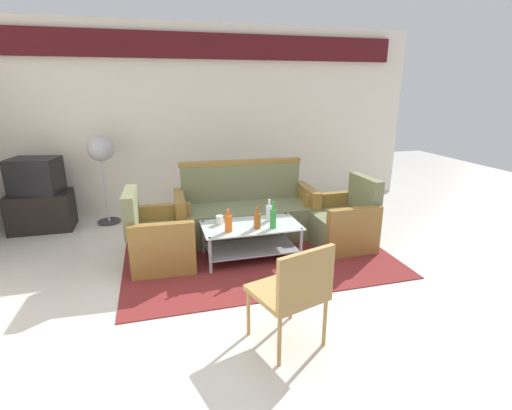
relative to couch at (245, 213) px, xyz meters
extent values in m
plane|color=beige|center=(-0.10, -1.58, -0.32)|extent=(14.00, 14.00, 0.00)
cube|color=silver|center=(-0.10, 1.48, 1.08)|extent=(6.52, 0.12, 2.80)
cube|color=#4C1419|center=(-0.10, 1.39, 2.15)|extent=(5.76, 0.08, 0.36)
cube|color=maroon|center=(-0.01, -0.63, -0.31)|extent=(3.02, 2.05, 0.01)
cube|color=#6B704C|center=(0.00, -0.05, -0.10)|extent=(1.62, 0.75, 0.42)
cube|color=#6B704C|center=(0.01, 0.27, 0.35)|extent=(1.60, 0.19, 0.48)
cube|color=olive|center=(0.84, -0.08, 0.00)|extent=(0.14, 0.70, 0.62)
cube|color=olive|center=(-0.84, -0.03, 0.00)|extent=(0.14, 0.70, 0.62)
cube|color=olive|center=(0.01, 0.27, 0.62)|extent=(1.64, 0.15, 0.06)
cube|color=#6B704C|center=(-1.07, -0.57, -0.11)|extent=(0.68, 0.63, 0.40)
cube|color=#6B704C|center=(-1.38, -0.56, 0.32)|extent=(0.15, 0.60, 0.45)
cube|color=olive|center=(-1.06, -0.24, -0.02)|extent=(0.66, 0.13, 0.58)
cube|color=olive|center=(-1.09, -0.90, -0.02)|extent=(0.66, 0.13, 0.58)
cube|color=#6B704C|center=(1.05, -0.62, -0.11)|extent=(0.67, 0.61, 0.40)
cube|color=#6B704C|center=(1.36, -0.62, 0.32)|extent=(0.13, 0.60, 0.45)
cube|color=olive|center=(1.05, -0.95, -0.02)|extent=(0.66, 0.11, 0.58)
cube|color=olive|center=(1.05, -0.29, -0.02)|extent=(0.66, 0.11, 0.58)
cube|color=silver|center=(-0.10, -0.70, 0.09)|extent=(1.10, 0.60, 0.02)
cube|color=#9E9EA5|center=(-0.10, -0.70, -0.19)|extent=(1.00, 0.52, 0.02)
cylinder|color=#9E9EA5|center=(-0.61, -0.44, -0.11)|extent=(0.04, 0.04, 0.40)
cylinder|color=#9E9EA5|center=(0.41, -0.44, -0.11)|extent=(0.04, 0.04, 0.40)
cylinder|color=#9E9EA5|center=(-0.61, -0.96, -0.11)|extent=(0.04, 0.04, 0.40)
cylinder|color=#9E9EA5|center=(0.41, -0.96, -0.11)|extent=(0.04, 0.04, 0.40)
cylinder|color=#2D8C38|center=(0.11, -0.86, 0.20)|extent=(0.07, 0.07, 0.21)
cylinder|color=#2D8C38|center=(0.11, -0.86, 0.35)|extent=(0.03, 0.03, 0.09)
cylinder|color=#D85919|center=(-0.39, -0.83, 0.18)|extent=(0.08, 0.08, 0.18)
cylinder|color=#D85919|center=(-0.39, -0.83, 0.31)|extent=(0.03, 0.03, 0.08)
cylinder|color=brown|center=(-0.07, -0.82, 0.18)|extent=(0.08, 0.08, 0.17)
cylinder|color=brown|center=(-0.07, -0.82, 0.30)|extent=(0.03, 0.03, 0.07)
cylinder|color=silver|center=(0.13, -0.62, 0.19)|extent=(0.08, 0.08, 0.18)
cylinder|color=silver|center=(0.13, -0.62, 0.32)|extent=(0.03, 0.03, 0.08)
cylinder|color=silver|center=(-0.44, -0.58, 0.14)|extent=(0.08, 0.08, 0.10)
cube|color=black|center=(-2.65, 0.97, -0.06)|extent=(0.80, 0.50, 0.52)
cube|color=black|center=(-2.65, 0.97, 0.44)|extent=(0.68, 0.56, 0.48)
cube|color=black|center=(-2.61, 1.19, 0.44)|extent=(0.50, 0.12, 0.36)
cylinder|color=#2D2D33|center=(-1.80, 1.02, -0.30)|extent=(0.32, 0.32, 0.03)
cylinder|color=#B2B2B7|center=(-1.80, 1.02, 0.19)|extent=(0.03, 0.03, 0.95)
sphere|color=#B2B2B7|center=(-1.80, 1.02, 0.77)|extent=(0.36, 0.36, 0.36)
cube|color=#AD844C|center=(-0.22, -2.20, 0.10)|extent=(0.60, 0.60, 0.04)
cube|color=#AD844C|center=(-0.16, -2.41, 0.32)|extent=(0.47, 0.18, 0.40)
cylinder|color=#AD844C|center=(-0.48, -2.06, -0.11)|extent=(0.03, 0.03, 0.42)
cylinder|color=#AD844C|center=(-0.08, -1.94, -0.11)|extent=(0.03, 0.03, 0.42)
cylinder|color=#AD844C|center=(-0.36, -2.47, -0.11)|extent=(0.03, 0.03, 0.42)
cylinder|color=#AD844C|center=(0.04, -2.34, -0.11)|extent=(0.03, 0.03, 0.42)
camera|label=1|loc=(-1.11, -4.58, 1.59)|focal=26.57mm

